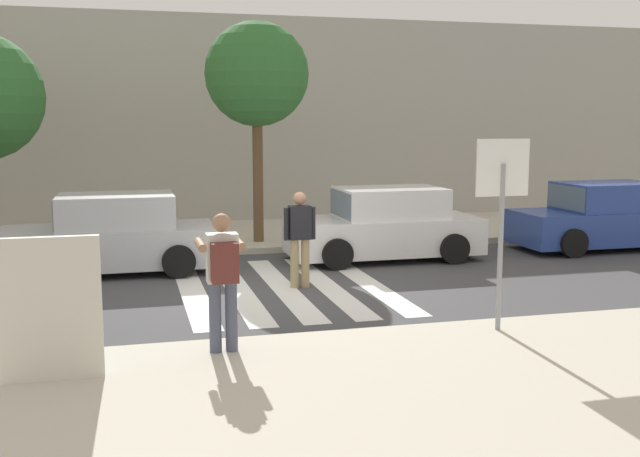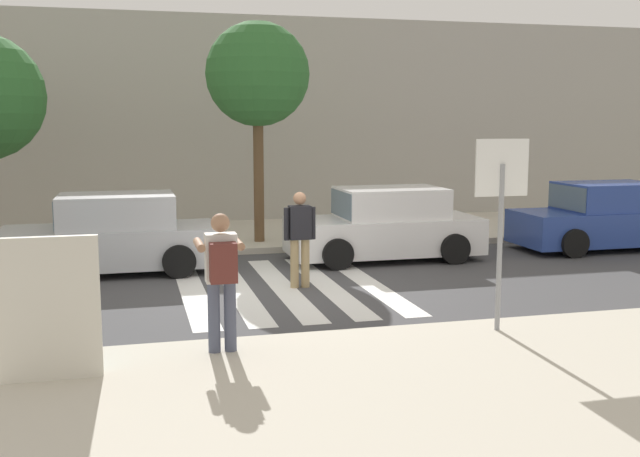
% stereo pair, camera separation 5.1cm
% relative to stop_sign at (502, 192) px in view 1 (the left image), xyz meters
% --- Properties ---
extents(ground_plane, '(120.00, 120.00, 0.00)m').
position_rel_stop_sign_xyz_m(ground_plane, '(-2.19, 3.73, -2.03)').
color(ground_plane, '#424244').
extents(sidewalk_near, '(60.00, 6.00, 0.14)m').
position_rel_stop_sign_xyz_m(sidewalk_near, '(-2.19, -2.47, -1.96)').
color(sidewalk_near, beige).
rests_on(sidewalk_near, ground).
extents(sidewalk_far, '(60.00, 4.80, 0.14)m').
position_rel_stop_sign_xyz_m(sidewalk_far, '(-2.19, 9.73, -1.96)').
color(sidewalk_far, beige).
rests_on(sidewalk_far, ground).
extents(building_facade_far, '(56.00, 4.00, 5.89)m').
position_rel_stop_sign_xyz_m(building_facade_far, '(-2.19, 14.13, 0.91)').
color(building_facade_far, '#ADA89E').
rests_on(building_facade_far, ground).
extents(crosswalk_stripe_0, '(0.44, 5.20, 0.01)m').
position_rel_stop_sign_xyz_m(crosswalk_stripe_0, '(-3.79, 3.93, -2.03)').
color(crosswalk_stripe_0, silver).
rests_on(crosswalk_stripe_0, ground).
extents(crosswalk_stripe_1, '(0.44, 5.20, 0.01)m').
position_rel_stop_sign_xyz_m(crosswalk_stripe_1, '(-2.99, 3.93, -2.03)').
color(crosswalk_stripe_1, silver).
rests_on(crosswalk_stripe_1, ground).
extents(crosswalk_stripe_2, '(0.44, 5.20, 0.01)m').
position_rel_stop_sign_xyz_m(crosswalk_stripe_2, '(-2.19, 3.93, -2.03)').
color(crosswalk_stripe_2, silver).
rests_on(crosswalk_stripe_2, ground).
extents(crosswalk_stripe_3, '(0.44, 5.20, 0.01)m').
position_rel_stop_sign_xyz_m(crosswalk_stripe_3, '(-1.39, 3.93, -2.03)').
color(crosswalk_stripe_3, silver).
rests_on(crosswalk_stripe_3, ground).
extents(crosswalk_stripe_4, '(0.44, 5.20, 0.01)m').
position_rel_stop_sign_xyz_m(crosswalk_stripe_4, '(-0.59, 3.93, -2.03)').
color(crosswalk_stripe_4, silver).
rests_on(crosswalk_stripe_4, ground).
extents(stop_sign, '(0.76, 0.08, 2.60)m').
position_rel_stop_sign_xyz_m(stop_sign, '(0.00, 0.00, 0.00)').
color(stop_sign, gray).
rests_on(stop_sign, sidewalk_near).
extents(photographer_with_backpack, '(0.58, 0.84, 1.72)m').
position_rel_stop_sign_xyz_m(photographer_with_backpack, '(-3.76, -0.06, -0.86)').
color(photographer_with_backpack, '#474C60').
rests_on(photographer_with_backpack, sidewalk_near).
extents(pedestrian_crossing, '(0.58, 0.25, 1.72)m').
position_rel_stop_sign_xyz_m(pedestrian_crossing, '(-1.89, 3.81, -1.06)').
color(pedestrian_crossing, tan).
rests_on(pedestrian_crossing, ground).
extents(parked_car_silver, '(4.10, 1.92, 1.55)m').
position_rel_stop_sign_xyz_m(parked_car_silver, '(-5.17, 6.03, -1.31)').
color(parked_car_silver, '#B7BABF').
rests_on(parked_car_silver, ground).
extents(parked_car_white, '(4.10, 1.92, 1.55)m').
position_rel_stop_sign_xyz_m(parked_car_white, '(0.51, 6.03, -1.31)').
color(parked_car_white, white).
rests_on(parked_car_white, ground).
extents(parked_car_blue, '(4.10, 1.92, 1.55)m').
position_rel_stop_sign_xyz_m(parked_car_blue, '(5.88, 6.03, -1.31)').
color(parked_car_blue, '#284293').
rests_on(parked_car_blue, ground).
extents(street_tree_center, '(2.40, 2.40, 5.09)m').
position_rel_stop_sign_xyz_m(street_tree_center, '(-1.86, 8.27, 1.97)').
color(street_tree_center, brown).
rests_on(street_tree_center, sidewalk_far).
extents(advertising_board, '(1.10, 0.11, 1.60)m').
position_rel_stop_sign_xyz_m(advertising_board, '(-5.71, -0.58, -1.09)').
color(advertising_board, beige).
rests_on(advertising_board, sidewalk_near).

